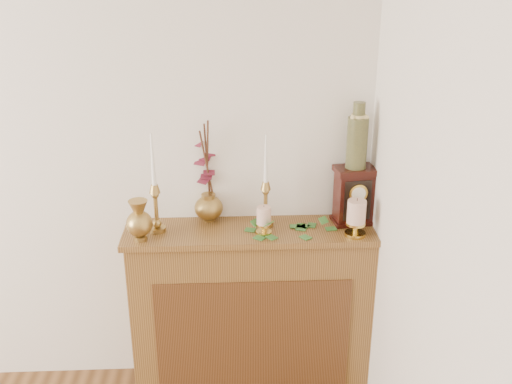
{
  "coord_description": "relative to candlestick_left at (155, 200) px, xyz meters",
  "views": [
    {
      "loc": [
        1.3,
        -0.54,
        2.19
      ],
      "look_at": [
        1.42,
        2.05,
        1.14
      ],
      "focal_mm": 42.0,
      "sensor_mm": 36.0,
      "label": 1
    }
  ],
  "objects": [
    {
      "name": "candlestick_center",
      "position": [
        0.53,
        0.04,
        -0.01
      ],
      "size": [
        0.08,
        0.08,
        0.47
      ],
      "rotation": [
        0.0,
        0.0,
        -0.37
      ],
      "color": "#A48641",
      "rests_on": "console_shelf"
    },
    {
      "name": "pillar_candle_left",
      "position": [
        0.51,
        -0.06,
        -0.08
      ],
      "size": [
        0.08,
        0.08,
        0.15
      ],
      "rotation": [
        0.0,
        0.0,
        -0.4
      ],
      "color": "gold",
      "rests_on": "console_shelf"
    },
    {
      "name": "console_shelf",
      "position": [
        0.45,
        0.0,
        -0.65
      ],
      "size": [
        1.24,
        0.34,
        0.93
      ],
      "color": "brown",
      "rests_on": "ground"
    },
    {
      "name": "pillar_candle_right",
      "position": [
        0.94,
        -0.1,
        -0.06
      ],
      "size": [
        0.1,
        0.1,
        0.19
      ],
      "rotation": [
        0.0,
        0.0,
        -0.38
      ],
      "color": "gold",
      "rests_on": "console_shelf"
    },
    {
      "name": "ivy_garland",
      "position": [
        0.67,
        -0.04,
        -0.15
      ],
      "size": [
        0.45,
        0.2,
        0.08
      ],
      "rotation": [
        0.0,
        0.0,
        -0.02
      ],
      "color": "#326C29",
      "rests_on": "console_shelf"
    },
    {
      "name": "candlestick_left",
      "position": [
        0.0,
        0.0,
        0.0
      ],
      "size": [
        0.08,
        0.08,
        0.49
      ],
      "rotation": [
        0.0,
        0.0,
        0.01
      ],
      "color": "#A48641",
      "rests_on": "console_shelf"
    },
    {
      "name": "ginger_jar",
      "position": [
        0.24,
        0.15,
        0.08
      ],
      "size": [
        0.21,
        0.23,
        0.53
      ],
      "rotation": [
        0.0,
        0.0,
        -0.28
      ],
      "color": "#A48641",
      "rests_on": "console_shelf"
    },
    {
      "name": "bud_vase",
      "position": [
        -0.07,
        -0.09,
        -0.06
      ],
      "size": [
        0.12,
        0.12,
        0.2
      ],
      "rotation": [
        0.0,
        0.0,
        0.09
      ],
      "color": "#A48641",
      "rests_on": "console_shelf"
    },
    {
      "name": "ceramic_vase",
      "position": [
        0.96,
        0.06,
        0.27
      ],
      "size": [
        0.1,
        0.1,
        0.32
      ],
      "rotation": [
        0.0,
        0.0,
        0.14
      ],
      "color": "#172E20",
      "rests_on": "mantel_clock"
    },
    {
      "name": "mantel_clock",
      "position": [
        0.96,
        0.06,
        -0.02
      ],
      "size": [
        0.21,
        0.16,
        0.29
      ],
      "rotation": [
        0.0,
        0.0,
        0.14
      ],
      "color": "black",
      "rests_on": "console_shelf"
    }
  ]
}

